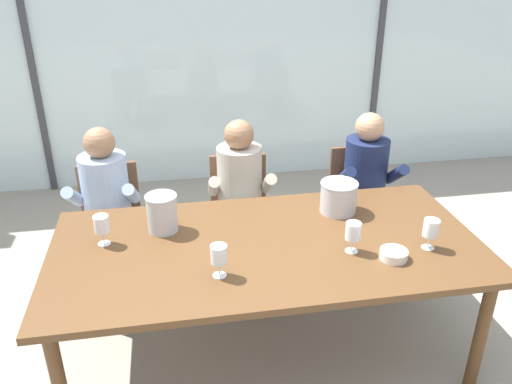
# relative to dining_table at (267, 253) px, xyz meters

# --- Properties ---
(ground) EXTENTS (14.00, 14.00, 0.00)m
(ground) POSITION_rel_dining_table_xyz_m (0.00, 1.00, -0.71)
(ground) COLOR #9E9384
(window_glass_panel) EXTENTS (7.58, 0.03, 2.60)m
(window_glass_panel) POSITION_rel_dining_table_xyz_m (0.00, 2.73, 0.59)
(window_glass_panel) COLOR silver
(window_glass_panel) RESTS_ON ground
(window_mullion_left) EXTENTS (0.06, 0.06, 2.60)m
(window_mullion_left) POSITION_rel_dining_table_xyz_m (-1.71, 2.71, 0.59)
(window_mullion_left) COLOR #38383D
(window_mullion_left) RESTS_ON ground
(window_mullion_right) EXTENTS (0.06, 0.06, 2.60)m
(window_mullion_right) POSITION_rel_dining_table_xyz_m (1.71, 2.71, 0.59)
(window_mullion_right) COLOR #38383D
(window_mullion_right) RESTS_ON ground
(hillside_vineyard) EXTENTS (13.58, 2.40, 1.56)m
(hillside_vineyard) POSITION_rel_dining_table_xyz_m (0.00, 6.09, 0.07)
(hillside_vineyard) COLOR #386633
(hillside_vineyard) RESTS_ON ground
(dining_table) EXTENTS (2.38, 1.16, 0.78)m
(dining_table) POSITION_rel_dining_table_xyz_m (0.00, 0.00, 0.00)
(dining_table) COLOR brown
(dining_table) RESTS_ON ground
(chair_near_curtain) EXTENTS (0.46, 0.46, 0.88)m
(chair_near_curtain) POSITION_rel_dining_table_xyz_m (-0.95, 0.98, -0.20)
(chair_near_curtain) COLOR brown
(chair_near_curtain) RESTS_ON ground
(chair_left_of_center) EXTENTS (0.46, 0.46, 0.88)m
(chair_left_of_center) POSITION_rel_dining_table_xyz_m (-0.01, 0.99, -0.20)
(chair_left_of_center) COLOR brown
(chair_left_of_center) RESTS_ON ground
(chair_center) EXTENTS (0.45, 0.45, 0.88)m
(chair_center) POSITION_rel_dining_table_xyz_m (0.93, 1.00, -0.20)
(chair_center) COLOR brown
(chair_center) RESTS_ON ground
(person_pale_blue_shirt) EXTENTS (0.48, 0.62, 1.20)m
(person_pale_blue_shirt) POSITION_rel_dining_table_xyz_m (-0.96, 0.85, -0.03)
(person_pale_blue_shirt) COLOR #9EB2D1
(person_pale_blue_shirt) RESTS_ON ground
(person_beige_jumper) EXTENTS (0.48, 0.62, 1.20)m
(person_beige_jumper) POSITION_rel_dining_table_xyz_m (-0.02, 0.85, -0.03)
(person_beige_jumper) COLOR #B7AD9E
(person_beige_jumper) RESTS_ON ground
(person_navy_polo) EXTENTS (0.48, 0.63, 1.20)m
(person_navy_polo) POSITION_rel_dining_table_xyz_m (0.93, 0.85, -0.03)
(person_navy_polo) COLOR #192347
(person_navy_polo) RESTS_ON ground
(ice_bucket_primary) EXTENTS (0.18, 0.18, 0.22)m
(ice_bucket_primary) POSITION_rel_dining_table_xyz_m (-0.56, 0.25, 0.18)
(ice_bucket_primary) COLOR #B7B7BC
(ice_bucket_primary) RESTS_ON dining_table
(ice_bucket_secondary) EXTENTS (0.23, 0.23, 0.20)m
(ice_bucket_secondary) POSITION_rel_dining_table_xyz_m (0.51, 0.30, 0.17)
(ice_bucket_secondary) COLOR #B7B7BC
(ice_bucket_secondary) RESTS_ON dining_table
(tasting_bowl) EXTENTS (0.15, 0.15, 0.05)m
(tasting_bowl) POSITION_rel_dining_table_xyz_m (0.63, -0.27, 0.09)
(tasting_bowl) COLOR silver
(tasting_bowl) RESTS_ON dining_table
(wine_glass_by_left_taster) EXTENTS (0.08, 0.08, 0.17)m
(wine_glass_by_left_taster) POSITION_rel_dining_table_xyz_m (0.86, -0.20, 0.18)
(wine_glass_by_left_taster) COLOR silver
(wine_glass_by_left_taster) RESTS_ON dining_table
(wine_glass_near_bucket) EXTENTS (0.08, 0.08, 0.17)m
(wine_glass_near_bucket) POSITION_rel_dining_table_xyz_m (-0.89, 0.15, 0.19)
(wine_glass_near_bucket) COLOR silver
(wine_glass_near_bucket) RESTS_ON dining_table
(wine_glass_center_pour) EXTENTS (0.08, 0.08, 0.17)m
(wine_glass_center_pour) POSITION_rel_dining_table_xyz_m (-0.29, -0.27, 0.18)
(wine_glass_center_pour) COLOR silver
(wine_glass_center_pour) RESTS_ON dining_table
(wine_glass_by_right_taster) EXTENTS (0.08, 0.08, 0.17)m
(wine_glass_by_right_taster) POSITION_rel_dining_table_xyz_m (0.43, -0.16, 0.18)
(wine_glass_by_right_taster) COLOR silver
(wine_glass_by_right_taster) RESTS_ON dining_table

